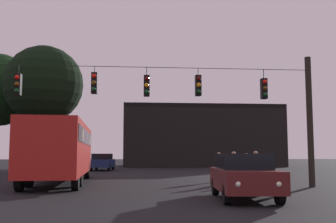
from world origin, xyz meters
name	(u,v)px	position (x,y,z in m)	size (l,w,h in m)	color
ground_plane	(140,175)	(0.00, 24.50, 0.00)	(168.00, 168.00, 0.00)	black
overhead_signal_span	(145,107)	(0.02, 13.53, 3.59)	(15.63, 0.44, 6.05)	black
city_bus	(61,147)	(-4.19, 16.74, 1.87)	(3.11, 11.12, 3.00)	#B21E19
car_near_right	(244,175)	(3.21, 8.93, 0.80)	(2.14, 4.45, 1.52)	#511919
car_far_left	(102,162)	(-3.28, 32.90, 0.80)	(2.13, 4.44, 1.52)	navy
pedestrian_crossing_left	(234,166)	(4.57, 15.60, 0.92)	(0.26, 0.37, 1.63)	black
pedestrian_crossing_center	(247,165)	(5.76, 17.53, 0.87)	(0.25, 0.36, 1.55)	black
pedestrian_crossing_right	(256,165)	(5.85, 16.13, 0.94)	(0.34, 0.42, 1.66)	black
pedestrian_near_bus	(219,165)	(4.17, 17.32, 0.89)	(0.25, 0.37, 1.59)	black
corner_building	(199,137)	(7.64, 44.83, 3.57)	(18.45, 10.29, 7.15)	black
tree_behind_building	(44,85)	(-7.37, 26.72, 6.77)	(5.97, 5.97, 9.78)	#2D2116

